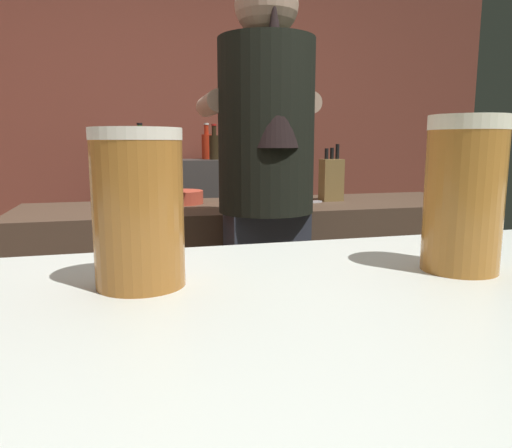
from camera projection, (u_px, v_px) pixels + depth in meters
wall_back at (157, 119)px, 3.42m from camera, size 5.20×0.10×2.70m
prep_counter at (257, 299)px, 2.29m from camera, size 2.10×0.60×0.91m
back_shelf at (185, 238)px, 3.32m from camera, size 0.90×0.36×1.07m
bartender at (266, 188)px, 1.74m from camera, size 0.43×0.51×1.76m
knife_block at (331, 179)px, 2.33m from camera, size 0.10×0.08×0.27m
mixing_bowl at (179, 197)px, 2.22m from camera, size 0.22×0.22×0.06m
chefs_knife at (300, 203)px, 2.22m from camera, size 0.24×0.11×0.01m
pint_glass_near at (138, 208)px, 0.42m from camera, size 0.08×0.08×0.14m
pint_glass_far at (464, 194)px, 0.47m from camera, size 0.07×0.07×0.15m
bottle_olive_oil at (214, 146)px, 3.23m from camera, size 0.07×0.07×0.23m
bottle_soy at (207, 145)px, 3.35m from camera, size 0.07×0.07×0.25m
bottle_hot_sauce at (140, 146)px, 3.15m from camera, size 0.07×0.07×0.24m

